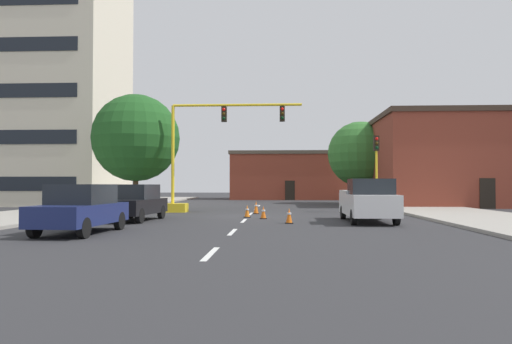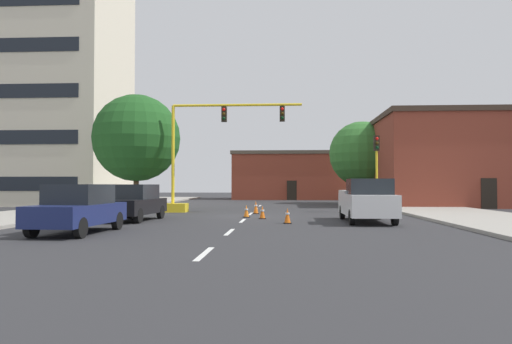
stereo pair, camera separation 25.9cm
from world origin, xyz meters
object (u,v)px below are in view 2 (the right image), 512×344
object	(u,v)px
traffic_light_pole_right	(377,156)
pickup_truck_white	(366,201)
traffic_signal_gantry	(191,177)
sedan_black_near_left	(134,202)
traffic_cone_roadside_d	(246,211)
tree_right_far	(362,154)
tree_left_near	(136,138)
traffic_cone_roadside_c	(256,207)
traffic_cone_roadside_b	(287,216)
sedan_navy_mid_left	(79,208)
traffic_cone_roadside_a	(262,212)

from	to	relation	value
traffic_light_pole_right	pickup_truck_white	distance (m)	8.57
traffic_signal_gantry	sedan_black_near_left	distance (m)	7.52
traffic_light_pole_right	sedan_black_near_left	xyz separation A→B (m)	(-13.00, -7.65, -2.64)
traffic_signal_gantry	traffic_cone_roadside_d	xyz separation A→B (m)	(3.88, -4.71, -1.92)
traffic_light_pole_right	tree_right_far	xyz separation A→B (m)	(1.36, 14.12, 1.03)
tree_right_far	tree_left_near	distance (m)	21.26
traffic_light_pole_right	tree_right_far	size ratio (longest dim) A/B	0.64
pickup_truck_white	traffic_cone_roadside_c	bearing A→B (deg)	132.23
traffic_cone_roadside_c	sedan_black_near_left	bearing A→B (deg)	-133.91
traffic_light_pole_right	traffic_cone_roadside_c	bearing A→B (deg)	-165.70
traffic_cone_roadside_b	traffic_cone_roadside_c	world-z (taller)	traffic_cone_roadside_c
sedan_navy_mid_left	traffic_cone_roadside_b	world-z (taller)	sedan_navy_mid_left
sedan_black_near_left	traffic_cone_roadside_b	size ratio (longest dim) A/B	6.63
traffic_light_pole_right	sedan_black_near_left	bearing A→B (deg)	-149.52
traffic_signal_gantry	traffic_cone_roadside_d	bearing A→B (deg)	-50.50
traffic_light_pole_right	traffic_cone_roadside_d	world-z (taller)	traffic_light_pole_right
traffic_light_pole_right	tree_left_near	xyz separation A→B (m)	(-15.78, 1.55, 1.36)
traffic_cone_roadside_b	traffic_cone_roadside_d	distance (m)	4.44
traffic_cone_roadside_c	traffic_cone_roadside_a	bearing A→B (deg)	-82.07
pickup_truck_white	traffic_cone_roadside_c	xyz separation A→B (m)	(-5.47, 6.03, -0.59)
traffic_light_pole_right	tree_left_near	world-z (taller)	tree_left_near
tree_left_near	traffic_cone_roadside_b	size ratio (longest dim) A/B	11.25
tree_right_far	tree_left_near	bearing A→B (deg)	-143.72
tree_right_far	pickup_truck_white	world-z (taller)	tree_right_far
traffic_light_pole_right	pickup_truck_white	xyz separation A→B (m)	(-1.99, -7.93, -2.55)
traffic_cone_roadside_b	sedan_black_near_left	bearing A→B (deg)	169.85
sedan_black_near_left	traffic_cone_roadside_b	world-z (taller)	sedan_black_near_left
sedan_black_near_left	traffic_cone_roadside_d	distance (m)	5.84
traffic_cone_roadside_a	traffic_signal_gantry	bearing A→B (deg)	130.05
tree_left_near	sedan_black_near_left	xyz separation A→B (m)	(2.78, -9.20, -4.00)
traffic_cone_roadside_a	traffic_cone_roadside_b	size ratio (longest dim) A/B	0.94
pickup_truck_white	traffic_cone_roadside_a	size ratio (longest dim) A/B	8.28
traffic_cone_roadside_d	traffic_signal_gantry	bearing A→B (deg)	129.50
pickup_truck_white	traffic_cone_roadside_a	world-z (taller)	pickup_truck_white
traffic_cone_roadside_c	pickup_truck_white	bearing A→B (deg)	-47.77
traffic_light_pole_right	tree_right_far	distance (m)	14.23
tree_right_far	traffic_cone_roadside_b	xyz separation A→B (m)	(-7.00, -23.09, -4.22)
traffic_light_pole_right	traffic_cone_roadside_b	bearing A→B (deg)	-122.16
traffic_signal_gantry	pickup_truck_white	xyz separation A→B (m)	(9.67, -7.56, -1.27)
traffic_signal_gantry	tree_left_near	world-z (taller)	tree_left_near
tree_right_far	traffic_signal_gantry	bearing A→B (deg)	-131.92
traffic_light_pole_right	traffic_cone_roadside_c	size ratio (longest dim) A/B	6.17
tree_left_near	tree_right_far	bearing A→B (deg)	36.28
tree_right_far	sedan_black_near_left	bearing A→B (deg)	-123.39
tree_right_far	sedan_black_near_left	distance (m)	26.34
pickup_truck_white	sedan_navy_mid_left	xyz separation A→B (m)	(-11.09, -5.76, -0.09)
traffic_cone_roadside_b	traffic_cone_roadside_d	world-z (taller)	traffic_cone_roadside_b
sedan_black_near_left	traffic_cone_roadside_c	world-z (taller)	sedan_black_near_left
tree_right_far	sedan_navy_mid_left	bearing A→B (deg)	-117.43
tree_left_near	traffic_cone_roadside_c	world-z (taller)	tree_left_near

